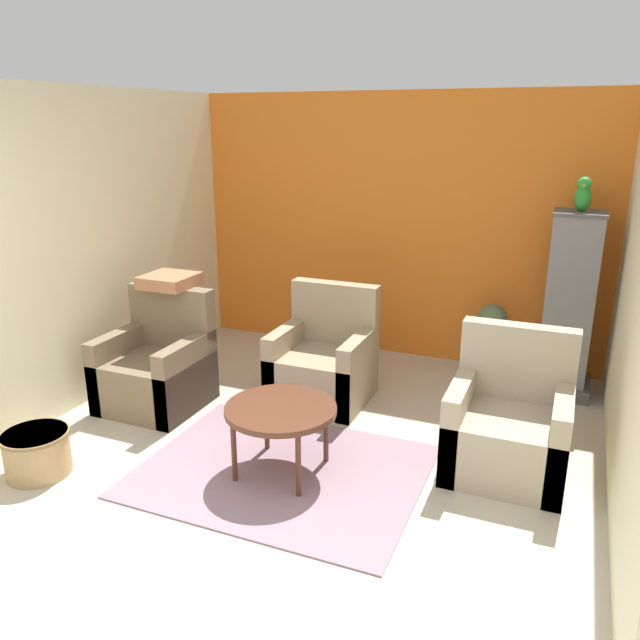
% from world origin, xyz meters
% --- Properties ---
extents(ground_plane, '(20.00, 20.00, 0.00)m').
position_xyz_m(ground_plane, '(0.00, 0.00, 0.00)').
color(ground_plane, beige).
rests_on(ground_plane, ground).
extents(wall_back_accent, '(4.16, 0.06, 2.54)m').
position_xyz_m(wall_back_accent, '(0.00, 3.78, 1.27)').
color(wall_back_accent, orange).
rests_on(wall_back_accent, ground_plane).
extents(wall_left, '(0.06, 3.75, 2.54)m').
position_xyz_m(wall_left, '(-2.05, 1.87, 1.27)').
color(wall_left, beige).
rests_on(wall_left, ground_plane).
extents(area_rug, '(1.87, 1.46, 0.01)m').
position_xyz_m(area_rug, '(-0.01, 1.22, 0.01)').
color(area_rug, gray).
rests_on(area_rug, ground_plane).
extents(coffee_table, '(0.74, 0.74, 0.49)m').
position_xyz_m(coffee_table, '(-0.01, 1.22, 0.44)').
color(coffee_table, '#512D1E').
rests_on(coffee_table, ground_plane).
extents(armchair_left, '(0.77, 0.74, 0.96)m').
position_xyz_m(armchair_left, '(-1.42, 1.79, 0.31)').
color(armchair_left, '#7A664C').
rests_on(armchair_left, ground_plane).
extents(armchair_right, '(0.77, 0.74, 0.96)m').
position_xyz_m(armchair_right, '(1.38, 1.84, 0.31)').
color(armchair_right, tan).
rests_on(armchair_right, ground_plane).
extents(armchair_middle, '(0.77, 0.74, 0.96)m').
position_xyz_m(armchair_middle, '(-0.20, 2.43, 0.31)').
color(armchair_middle, '#9E896B').
rests_on(armchair_middle, ground_plane).
extents(birdcage, '(0.49, 0.49, 1.57)m').
position_xyz_m(birdcage, '(1.66, 3.36, 0.76)').
color(birdcage, '#555559').
rests_on(birdcage, ground_plane).
extents(parrot, '(0.13, 0.23, 0.28)m').
position_xyz_m(parrot, '(1.66, 3.36, 1.70)').
color(parrot, green).
rests_on(parrot, birdcage).
extents(potted_plant, '(0.30, 0.29, 0.70)m').
position_xyz_m(potted_plant, '(1.03, 3.45, 0.36)').
color(potted_plant, '#66605B').
rests_on(potted_plant, ground_plane).
extents(wicker_basket, '(0.44, 0.44, 0.30)m').
position_xyz_m(wicker_basket, '(-1.51, 0.58, 0.16)').
color(wicker_basket, tan).
rests_on(wicker_basket, ground_plane).
extents(throw_pillow, '(0.40, 0.40, 0.10)m').
position_xyz_m(throw_pillow, '(-1.42, 2.04, 1.01)').
color(throw_pillow, '#B2704C').
rests_on(throw_pillow, armchair_left).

